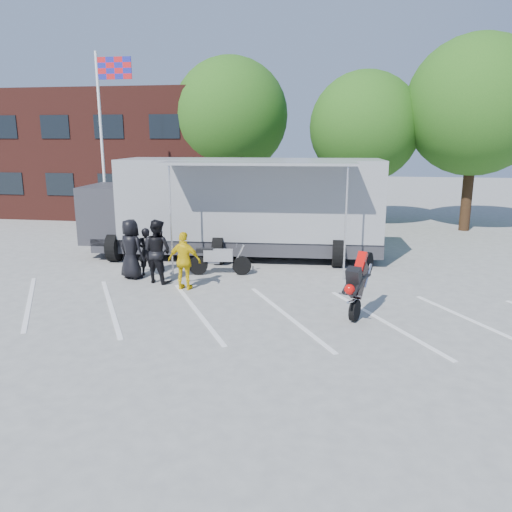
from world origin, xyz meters
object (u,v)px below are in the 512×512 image
(transporter_truck, at_px, (238,257))
(parked_motorcycle, at_px, (220,275))
(spectator_leather_a, at_px, (131,249))
(spectator_hivis, at_px, (184,261))
(flagpole, at_px, (106,123))
(stunt_bike_rider, at_px, (362,314))
(tree_left, at_px, (230,116))
(spectator_leather_b, at_px, (146,252))
(spectator_leather_c, at_px, (157,251))
(tree_mid, at_px, (365,127))
(tree_right, at_px, (476,106))

(transporter_truck, bearing_deg, parked_motorcycle, -95.33)
(spectator_leather_a, distance_m, spectator_hivis, 2.24)
(flagpole, xyz_separation_m, transporter_truck, (6.34, -2.84, -5.05))
(parked_motorcycle, xyz_separation_m, stunt_bike_rider, (4.49, -3.16, 0.00))
(parked_motorcycle, relative_size, stunt_bike_rider, 1.16)
(tree_left, xyz_separation_m, spectator_leather_a, (-0.71, -12.28, -4.60))
(transporter_truck, height_order, spectator_leather_a, spectator_leather_a)
(spectator_leather_a, height_order, spectator_hivis, spectator_leather_a)
(tree_left, distance_m, spectator_leather_b, 12.80)
(spectator_leather_b, xyz_separation_m, spectator_leather_c, (0.64, -0.69, 0.20))
(tree_mid, relative_size, transporter_truck, 0.66)
(parked_motorcycle, height_order, spectator_leather_c, spectator_leather_c)
(spectator_leather_b, bearing_deg, transporter_truck, -136.63)
(flagpole, bearing_deg, spectator_hivis, -52.12)
(stunt_bike_rider, height_order, spectator_leather_b, spectator_leather_b)
(tree_mid, height_order, parked_motorcycle, tree_mid)
(stunt_bike_rider, height_order, spectator_leather_a, spectator_leather_a)
(tree_left, distance_m, tree_right, 12.10)
(flagpole, height_order, stunt_bike_rider, flagpole)
(stunt_bike_rider, distance_m, spectator_leather_b, 7.42)
(tree_left, relative_size, transporter_truck, 0.75)
(tree_left, relative_size, spectator_leather_a, 4.47)
(tree_mid, height_order, spectator_leather_c, tree_mid)
(transporter_truck, height_order, parked_motorcycle, transporter_truck)
(tree_right, height_order, stunt_bike_rider, tree_right)
(spectator_leather_c, bearing_deg, stunt_bike_rider, -177.57)
(spectator_leather_c, xyz_separation_m, spectator_hivis, (1.06, -0.63, -0.12))
(parked_motorcycle, xyz_separation_m, spectator_leather_a, (-2.71, -0.86, 0.97))
(tree_right, distance_m, spectator_hivis, 16.59)
(tree_mid, bearing_deg, spectator_hivis, -114.91)
(stunt_bike_rider, distance_m, spectator_hivis, 5.41)
(tree_right, bearing_deg, transporter_truck, -143.45)
(spectator_leather_c, bearing_deg, spectator_hivis, 169.97)
(spectator_hivis, bearing_deg, parked_motorcycle, -105.43)
(stunt_bike_rider, xyz_separation_m, spectator_leather_c, (-6.22, 2.02, 1.00))
(parked_motorcycle, bearing_deg, tree_mid, -34.18)
(transporter_truck, distance_m, parked_motorcycle, 2.59)
(tree_mid, bearing_deg, spectator_leather_a, -124.34)
(tree_left, height_order, tree_right, tree_right)
(tree_left, height_order, spectator_leather_c, tree_left)
(flagpole, distance_m, spectator_leather_a, 8.29)
(tree_right, height_order, spectator_leather_b, tree_right)
(spectator_leather_a, bearing_deg, transporter_truck, -104.58)
(tree_left, bearing_deg, parked_motorcycle, -80.04)
(parked_motorcycle, xyz_separation_m, spectator_leather_c, (-1.73, -1.13, 1.00))
(spectator_leather_c, bearing_deg, parked_motorcycle, -126.27)
(tree_mid, xyz_separation_m, spectator_leather_b, (-7.36, -10.87, -4.15))
(tree_left, relative_size, parked_motorcycle, 4.09)
(flagpole, distance_m, tree_mid, 12.31)
(tree_right, bearing_deg, spectator_leather_a, -139.69)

